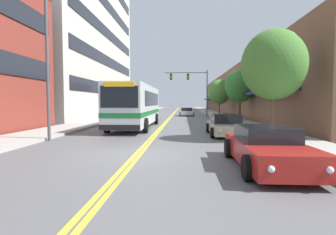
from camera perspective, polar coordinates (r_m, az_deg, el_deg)
name	(u,v)px	position (r m, az deg, el deg)	size (l,w,h in m)	color
ground_plane	(173,114)	(47.22, 1.19, 0.86)	(240.00, 240.00, 0.00)	#565659
sidewalk_left	(134,113)	(48.01, -7.33, 0.96)	(3.24, 106.00, 0.14)	#9E9B96
sidewalk_right	(213,113)	(47.48, 9.81, 0.91)	(3.24, 106.00, 0.14)	#9E9B96
centre_line	(173,114)	(47.22, 1.19, 0.86)	(0.34, 106.00, 0.01)	yellow
office_tower_left	(68,8)	(43.62, -20.93, 21.38)	(12.08, 29.65, 31.41)	#BCB7AD
storefront_row_right	(247,93)	(48.48, 16.76, 5.05)	(9.10, 68.00, 7.23)	brown
city_bus	(137,104)	(21.40, -6.86, 2.85)	(2.88, 11.38, 3.30)	silver
car_charcoal_parked_left_near	(133,114)	(31.84, -7.68, 0.70)	(2.05, 4.64, 1.24)	#232328
car_slate_blue_parked_left_mid	(141,112)	(38.81, -5.83, 1.24)	(1.99, 4.19, 1.37)	#475675
car_red_parked_right_foreground	(266,148)	(8.80, 20.60, -6.21)	(2.07, 4.82, 1.27)	maroon
car_beige_parked_right_mid	(226,126)	(16.63, 12.52, -1.72)	(2.18, 4.72, 1.29)	#BCAD89
car_silver_moving_lead	(187,112)	(39.57, 4.10, 1.20)	(2.14, 4.29, 1.22)	#B7B7BC
traffic_signal_mast	(193,83)	(38.43, 5.39, 7.40)	(6.24, 0.38, 6.69)	#47474C
street_lamp_left_near	(52,44)	(15.25, -23.87, 14.34)	(2.30, 0.28, 8.51)	#47474C
street_tree_right_near	(274,65)	(15.16, 22.03, 10.59)	(3.37, 3.37, 5.73)	brown
street_tree_right_mid	(240,86)	(28.66, 15.34, 6.56)	(3.10, 3.10, 5.29)	brown
street_tree_right_far	(220,92)	(38.16, 11.15, 5.50)	(3.17, 3.17, 5.13)	brown
fire_hydrant	(231,120)	(23.57, 13.56, -0.43)	(0.30, 0.22, 0.77)	red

